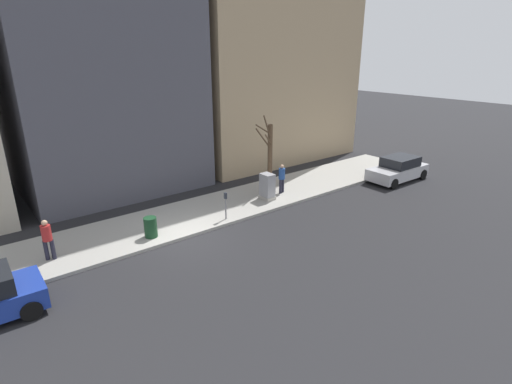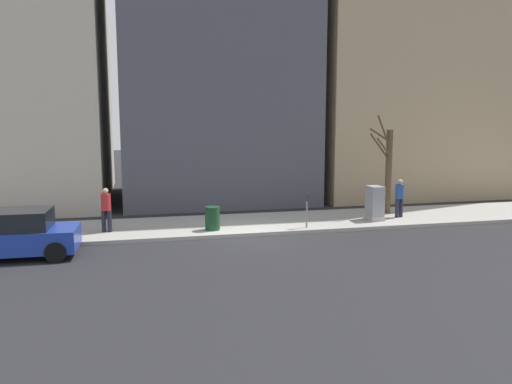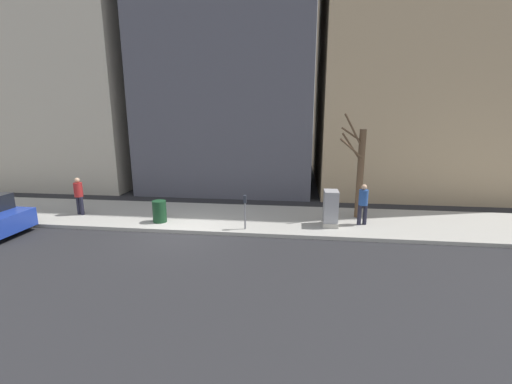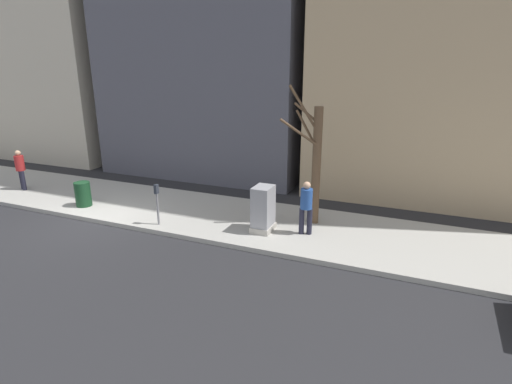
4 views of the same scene
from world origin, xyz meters
The scene contains 8 objects.
ground_plane centered at (0.00, 0.00, 0.00)m, with size 120.00×120.00×0.00m, color #232326.
sidewalk centered at (2.00, 0.00, 0.07)m, with size 4.00×36.00×0.15m, color #9E9B93.
parking_meter centered at (0.45, -2.39, 0.98)m, with size 0.14×0.10×1.35m.
utility_box centered at (1.30, -5.71, 0.85)m, with size 0.83×0.61×1.43m.
bare_tree centered at (2.59, -6.95, 2.18)m, with size 1.15×1.14×4.41m.
trash_bin centered at (0.90, 1.25, 0.60)m, with size 0.56×0.56×0.90m, color #14381E.
pedestrian_near_meter centered at (1.56, -7.00, 1.09)m, with size 0.36×0.39×1.66m.
pedestrian_midblock centered at (1.49, 5.17, 1.09)m, with size 0.36×0.38×1.66m.
Camera 4 is at (-9.45, -10.01, 5.03)m, focal length 28.00 mm.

